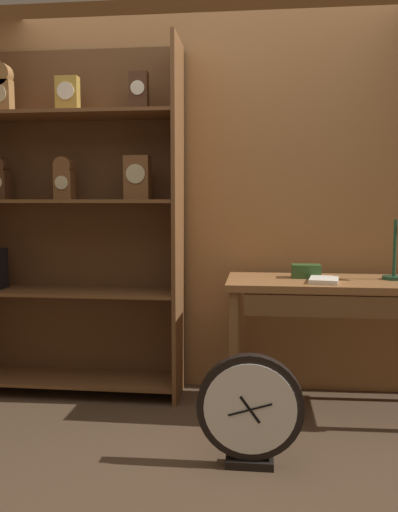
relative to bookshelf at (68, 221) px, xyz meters
The scene contains 7 objects.
ground_plane 1.77m from the bookshelf, 48.16° to the right, with size 10.00×10.00×0.00m, color #4C3826.
back_wood_panel 0.94m from the bookshelf, 13.04° to the left, with size 4.80×0.05×2.60m, color #9E6B3D.
bookshelf is the anchor object (origin of this frame).
workbench 1.85m from the bookshelf, ahead, with size 1.42×0.56×0.81m.
toolbox_small 1.58m from the bookshelf, ahead, with size 0.17×0.11×0.08m, color #2D5123.
open_repair_manual 1.69m from the bookshelf, 10.34° to the right, with size 0.16×0.22×0.03m, color silver.
round_clock_large 1.77m from the bookshelf, 37.25° to the right, with size 0.51×0.11×0.55m.
Camera 1 is at (0.36, -2.39, 1.28)m, focal length 37.35 mm.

